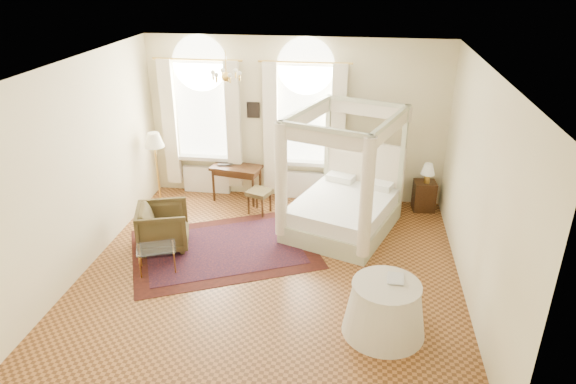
# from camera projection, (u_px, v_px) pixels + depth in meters

# --- Properties ---
(ground) EXTENTS (6.00, 6.00, 0.00)m
(ground) POSITION_uv_depth(u_px,v_px,m) (271.00, 272.00, 8.30)
(ground) COLOR #975C2B
(ground) RESTS_ON ground
(room_walls) EXTENTS (6.00, 6.00, 6.00)m
(room_walls) POSITION_uv_depth(u_px,v_px,m) (269.00, 158.00, 7.48)
(room_walls) COLOR #FCF2BF
(room_walls) RESTS_ON ground
(window_left) EXTENTS (1.62, 0.27, 3.29)m
(window_left) POSITION_uv_depth(u_px,v_px,m) (203.00, 126.00, 10.51)
(window_left) COLOR white
(window_left) RESTS_ON room_walls
(window_right) EXTENTS (1.62, 0.27, 3.29)m
(window_right) POSITION_uv_depth(u_px,v_px,m) (304.00, 131.00, 10.24)
(window_right) COLOR white
(window_right) RESTS_ON room_walls
(chandelier) EXTENTS (0.51, 0.45, 0.50)m
(chandelier) POSITION_uv_depth(u_px,v_px,m) (226.00, 75.00, 8.29)
(chandelier) COLOR gold
(chandelier) RESTS_ON room_walls
(wall_pictures) EXTENTS (2.54, 0.03, 0.39)m
(wall_pictures) POSITION_uv_depth(u_px,v_px,m) (300.00, 110.00, 10.18)
(wall_pictures) COLOR black
(wall_pictures) RESTS_ON room_walls
(canopy_bed) EXTENTS (2.28, 2.51, 2.26)m
(canopy_bed) POSITION_uv_depth(u_px,v_px,m) (343.00, 205.00, 9.39)
(canopy_bed) COLOR #B8B996
(canopy_bed) RESTS_ON ground
(nightstand) EXTENTS (0.45, 0.41, 0.60)m
(nightstand) POSITION_uv_depth(u_px,v_px,m) (424.00, 196.00, 10.26)
(nightstand) COLOR #3B2110
(nightstand) RESTS_ON ground
(nightstand_lamp) EXTENTS (0.27, 0.27, 0.40)m
(nightstand_lamp) POSITION_uv_depth(u_px,v_px,m) (428.00, 170.00, 10.00)
(nightstand_lamp) COLOR gold
(nightstand_lamp) RESTS_ON nightstand
(writing_desk) EXTENTS (1.08, 0.69, 0.75)m
(writing_desk) POSITION_uv_depth(u_px,v_px,m) (236.00, 171.00, 10.54)
(writing_desk) COLOR #3B2110
(writing_desk) RESTS_ON ground
(laptop) EXTENTS (0.33, 0.23, 0.02)m
(laptop) POSITION_uv_depth(u_px,v_px,m) (225.00, 164.00, 10.59)
(laptop) COLOR black
(laptop) RESTS_ON writing_desk
(stool) EXTENTS (0.54, 0.54, 0.49)m
(stool) POSITION_uv_depth(u_px,v_px,m) (259.00, 194.00, 10.09)
(stool) COLOR #463B1E
(stool) RESTS_ON ground
(armchair) EXTENTS (1.07, 1.05, 0.78)m
(armchair) POSITION_uv_depth(u_px,v_px,m) (163.00, 227.00, 8.89)
(armchair) COLOR #40341B
(armchair) RESTS_ON ground
(coffee_table) EXTENTS (0.73, 0.63, 0.42)m
(coffee_table) POSITION_uv_depth(u_px,v_px,m) (156.00, 250.00, 8.21)
(coffee_table) COLOR silver
(coffee_table) RESTS_ON ground
(floor_lamp) EXTENTS (0.39, 0.39, 1.53)m
(floor_lamp) POSITION_uv_depth(u_px,v_px,m) (154.00, 144.00, 10.10)
(floor_lamp) COLOR gold
(floor_lamp) RESTS_ON ground
(oriental_rug) EXTENTS (3.74, 3.31, 0.01)m
(oriental_rug) POSITION_uv_depth(u_px,v_px,m) (224.00, 249.00, 8.96)
(oriental_rug) COLOR #461810
(oriental_rug) RESTS_ON ground
(side_table) EXTENTS (1.12, 1.12, 0.76)m
(side_table) POSITION_uv_depth(u_px,v_px,m) (385.00, 308.00, 6.84)
(side_table) COLOR beige
(side_table) RESTS_ON ground
(book) EXTENTS (0.23, 0.30, 0.03)m
(book) POSITION_uv_depth(u_px,v_px,m) (387.00, 278.00, 6.79)
(book) COLOR black
(book) RESTS_ON side_table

